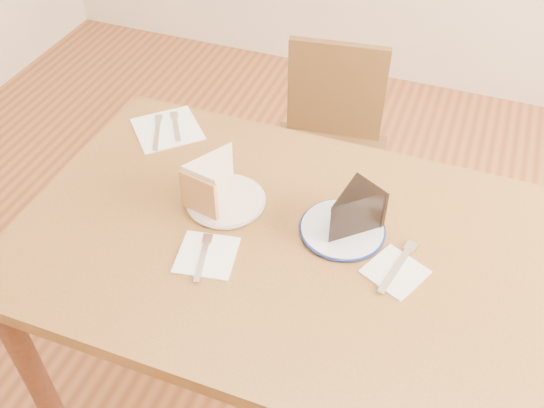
# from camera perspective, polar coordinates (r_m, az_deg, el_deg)

# --- Properties ---
(ground) EXTENTS (4.00, 4.00, 0.00)m
(ground) POSITION_cam_1_polar(r_m,az_deg,el_deg) (2.00, 0.41, -18.04)
(ground) COLOR #542B16
(ground) RESTS_ON ground
(table) EXTENTS (1.20, 0.80, 0.75)m
(table) POSITION_cam_1_polar(r_m,az_deg,el_deg) (1.46, 0.54, -5.80)
(table) COLOR #492D13
(table) RESTS_ON ground
(chair_far) EXTENTS (0.44, 0.44, 0.80)m
(chair_far) POSITION_cam_1_polar(r_m,az_deg,el_deg) (2.12, 5.21, 4.82)
(chair_far) COLOR #331F0F
(chair_far) RESTS_ON ground
(plate_cream) EXTENTS (0.19, 0.19, 0.01)m
(plate_cream) POSITION_cam_1_polar(r_m,az_deg,el_deg) (1.47, -4.35, 0.31)
(plate_cream) COLOR silver
(plate_cream) RESTS_ON table
(plate_navy) EXTENTS (0.19, 0.19, 0.01)m
(plate_navy) POSITION_cam_1_polar(r_m,az_deg,el_deg) (1.41, 6.63, -2.39)
(plate_navy) COLOR white
(plate_navy) RESTS_ON table
(carrot_cake) EXTENTS (0.12, 0.15, 0.10)m
(carrot_cake) POSITION_cam_1_polar(r_m,az_deg,el_deg) (1.45, -5.20, 2.44)
(carrot_cake) COLOR #F1E1C7
(carrot_cake) RESTS_ON plate_cream
(chocolate_cake) EXTENTS (0.14, 0.15, 0.10)m
(chocolate_cake) POSITION_cam_1_polar(r_m,az_deg,el_deg) (1.37, 7.30, -0.98)
(chocolate_cake) COLOR black
(chocolate_cake) RESTS_ON plate_navy
(napkin_cream) EXTENTS (0.15, 0.15, 0.00)m
(napkin_cream) POSITION_cam_1_polar(r_m,az_deg,el_deg) (1.36, -6.16, -4.79)
(napkin_cream) COLOR white
(napkin_cream) RESTS_ON table
(napkin_navy) EXTENTS (0.15, 0.15, 0.00)m
(napkin_navy) POSITION_cam_1_polar(r_m,az_deg,el_deg) (1.35, 11.51, -6.26)
(napkin_navy) COLOR white
(napkin_navy) RESTS_ON table
(napkin_spare) EXTENTS (0.24, 0.24, 0.00)m
(napkin_spare) POSITION_cam_1_polar(r_m,az_deg,el_deg) (1.72, -9.83, 6.97)
(napkin_spare) COLOR white
(napkin_spare) RESTS_ON table
(fork_cream) EXTENTS (0.05, 0.14, 0.00)m
(fork_cream) POSITION_cam_1_polar(r_m,az_deg,el_deg) (1.35, -6.55, -5.06)
(fork_cream) COLOR silver
(fork_cream) RESTS_ON napkin_cream
(knife_navy) EXTENTS (0.05, 0.17, 0.00)m
(knife_navy) POSITION_cam_1_polar(r_m,az_deg,el_deg) (1.35, 11.70, -5.83)
(knife_navy) COLOR white
(knife_navy) RESTS_ON napkin_navy
(fork_spare) EXTENTS (0.09, 0.13, 0.00)m
(fork_spare) POSITION_cam_1_polar(r_m,az_deg,el_deg) (1.72, -9.01, 7.18)
(fork_spare) COLOR silver
(fork_spare) RESTS_ON napkin_spare
(knife_spare) EXTENTS (0.08, 0.15, 0.00)m
(knife_spare) POSITION_cam_1_polar(r_m,az_deg,el_deg) (1.71, -10.76, 6.65)
(knife_spare) COLOR silver
(knife_spare) RESTS_ON napkin_spare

